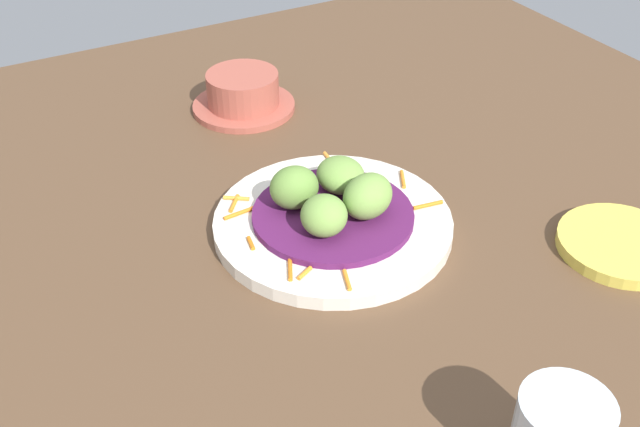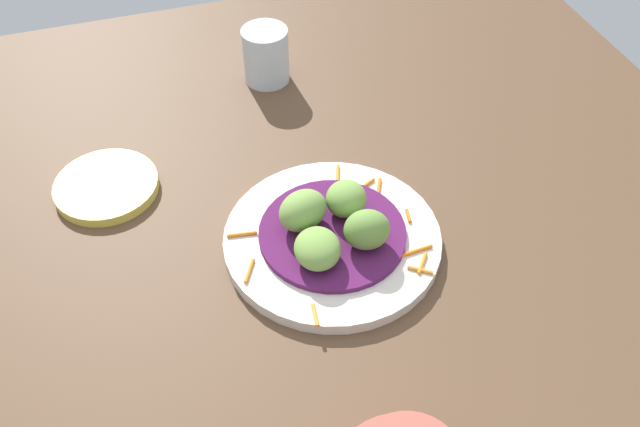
# 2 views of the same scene
# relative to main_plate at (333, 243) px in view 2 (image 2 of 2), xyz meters

# --- Properties ---
(table_surface) EXTENTS (1.10, 1.10, 0.02)m
(table_surface) POSITION_rel_main_plate_xyz_m (0.00, 0.03, -0.02)
(table_surface) COLOR brown
(table_surface) RESTS_ON ground
(main_plate) EXTENTS (0.24, 0.24, 0.01)m
(main_plate) POSITION_rel_main_plate_xyz_m (0.00, 0.00, 0.00)
(main_plate) COLOR silver
(main_plate) RESTS_ON table_surface
(cabbage_bed) EXTENTS (0.16, 0.16, 0.01)m
(cabbage_bed) POSITION_rel_main_plate_xyz_m (0.00, 0.00, 0.01)
(cabbage_bed) COLOR #51194C
(cabbage_bed) RESTS_ON main_plate
(carrot_garnish) EXTENTS (0.21, 0.21, 0.00)m
(carrot_garnish) POSITION_rel_main_plate_xyz_m (-0.00, -0.02, 0.01)
(carrot_garnish) COLOR orange
(carrot_garnish) RESTS_ON main_plate
(guac_scoop_left) EXTENTS (0.06, 0.06, 0.04)m
(guac_scoop_left) POSITION_rel_main_plate_xyz_m (0.03, -0.02, 0.03)
(guac_scoop_left) COLOR #759E47
(guac_scoop_left) RESTS_ON cabbage_bed
(guac_scoop_center) EXTENTS (0.06, 0.07, 0.04)m
(guac_scoop_center) POSITION_rel_main_plate_xyz_m (0.02, 0.03, 0.04)
(guac_scoop_center) COLOR #759E47
(guac_scoop_center) RESTS_ON cabbage_bed
(guac_scoop_right) EXTENTS (0.06, 0.06, 0.03)m
(guac_scoop_right) POSITION_rel_main_plate_xyz_m (-0.03, 0.02, 0.03)
(guac_scoop_right) COLOR #759E47
(guac_scoop_right) RESTS_ON cabbage_bed
(guac_scoop_back) EXTENTS (0.05, 0.05, 0.04)m
(guac_scoop_back) POSITION_rel_main_plate_xyz_m (-0.02, -0.03, 0.04)
(guac_scoop_back) COLOR olive
(guac_scoop_back) RESTS_ON cabbage_bed
(side_plate_small) EXTENTS (0.12, 0.12, 0.01)m
(side_plate_small) POSITION_rel_main_plate_xyz_m (0.17, 0.23, -0.00)
(side_plate_small) COLOR #E0CC4C
(side_plate_small) RESTS_ON table_surface
(water_glass) EXTENTS (0.06, 0.06, 0.08)m
(water_glass) POSITION_rel_main_plate_xyz_m (0.32, -0.01, 0.03)
(water_glass) COLOR silver
(water_glass) RESTS_ON table_surface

